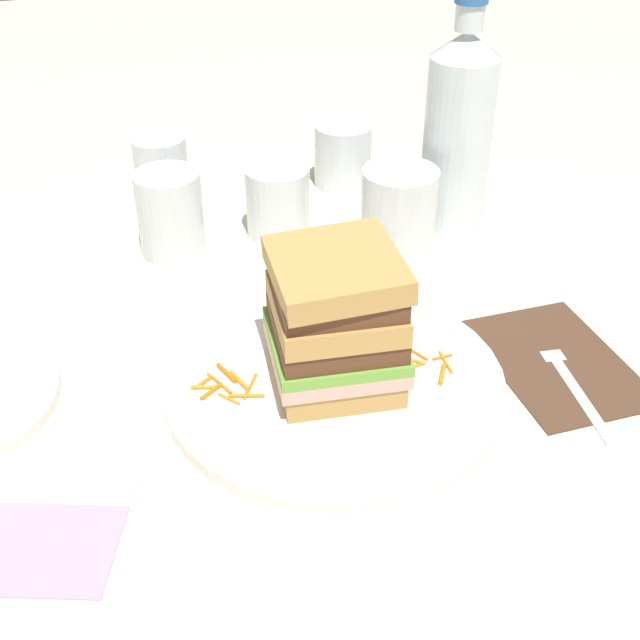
# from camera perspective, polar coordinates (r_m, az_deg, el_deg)

# --- Properties ---
(ground_plane) EXTENTS (3.00, 3.00, 0.00)m
(ground_plane) POSITION_cam_1_polar(r_m,az_deg,el_deg) (0.72, 0.74, -4.13)
(ground_plane) COLOR beige
(main_plate) EXTENTS (0.30, 0.30, 0.01)m
(main_plate) POSITION_cam_1_polar(r_m,az_deg,el_deg) (0.70, 0.64, -4.45)
(main_plate) COLOR white
(main_plate) RESTS_ON ground_plane
(sandwich) EXTENTS (0.11, 0.12, 0.12)m
(sandwich) POSITION_cam_1_polar(r_m,az_deg,el_deg) (0.66, 0.73, -0.12)
(sandwich) COLOR tan
(sandwich) RESTS_ON main_plate
(carrot_shred_0) EXTENTS (0.02, 0.01, 0.00)m
(carrot_shred_0) POSITION_cam_1_polar(r_m,az_deg,el_deg) (0.69, -8.25, -4.84)
(carrot_shred_0) COLOR orange
(carrot_shred_0) RESTS_ON main_plate
(carrot_shred_1) EXTENTS (0.02, 0.02, 0.00)m
(carrot_shred_1) POSITION_cam_1_polar(r_m,az_deg,el_deg) (0.69, -7.77, -5.07)
(carrot_shred_1) COLOR orange
(carrot_shred_1) RESTS_ON main_plate
(carrot_shred_2) EXTENTS (0.02, 0.03, 0.00)m
(carrot_shred_2) POSITION_cam_1_polar(r_m,az_deg,el_deg) (0.69, -4.97, -4.71)
(carrot_shred_2) COLOR orange
(carrot_shred_2) RESTS_ON main_plate
(carrot_shred_3) EXTENTS (0.02, 0.01, 0.00)m
(carrot_shred_3) POSITION_cam_1_polar(r_m,az_deg,el_deg) (0.70, -8.35, -4.44)
(carrot_shred_3) COLOR orange
(carrot_shred_3) RESTS_ON main_plate
(carrot_shred_4) EXTENTS (0.01, 0.02, 0.00)m
(carrot_shred_4) POSITION_cam_1_polar(r_m,az_deg,el_deg) (0.70, -7.44, -4.18)
(carrot_shred_4) COLOR orange
(carrot_shred_4) RESTS_ON main_plate
(carrot_shred_5) EXTENTS (0.02, 0.02, 0.00)m
(carrot_shred_5) POSITION_cam_1_polar(r_m,az_deg,el_deg) (0.68, -6.46, -5.56)
(carrot_shred_5) COLOR orange
(carrot_shred_5) RESTS_ON main_plate
(carrot_shred_6) EXTENTS (0.01, 0.03, 0.00)m
(carrot_shred_6) POSITION_cam_1_polar(r_m,az_deg,el_deg) (0.70, -6.63, -3.75)
(carrot_shred_6) COLOR orange
(carrot_shred_6) RESTS_ON main_plate
(carrot_shred_7) EXTENTS (0.02, 0.03, 0.00)m
(carrot_shred_7) POSITION_cam_1_polar(r_m,az_deg,el_deg) (0.69, -7.04, -4.53)
(carrot_shred_7) COLOR orange
(carrot_shred_7) RESTS_ON main_plate
(carrot_shred_8) EXTENTS (0.01, 0.03, 0.00)m
(carrot_shred_8) POSITION_cam_1_polar(r_m,az_deg,el_deg) (0.69, -5.73, -4.24)
(carrot_shred_8) COLOR orange
(carrot_shred_8) RESTS_ON main_plate
(carrot_shred_9) EXTENTS (0.03, 0.01, 0.00)m
(carrot_shred_9) POSITION_cam_1_polar(r_m,az_deg,el_deg) (0.68, -5.24, -5.36)
(carrot_shred_9) COLOR orange
(carrot_shred_9) RESTS_ON main_plate
(carrot_shred_10) EXTENTS (0.02, 0.00, 0.00)m
(carrot_shred_10) POSITION_cam_1_polar(r_m,az_deg,el_deg) (0.71, 6.53, -3.30)
(carrot_shred_10) COLOR orange
(carrot_shred_10) RESTS_ON main_plate
(carrot_shred_11) EXTENTS (0.00, 0.03, 0.00)m
(carrot_shred_11) POSITION_cam_1_polar(r_m,az_deg,el_deg) (0.72, 8.90, -2.94)
(carrot_shred_11) COLOR orange
(carrot_shred_11) RESTS_ON main_plate
(carrot_shred_12) EXTENTS (0.02, 0.00, 0.00)m
(carrot_shred_12) POSITION_cam_1_polar(r_m,az_deg,el_deg) (0.73, 8.65, -2.61)
(carrot_shred_12) COLOR orange
(carrot_shred_12) RESTS_ON main_plate
(carrot_shred_13) EXTENTS (0.02, 0.03, 0.00)m
(carrot_shred_13) POSITION_cam_1_polar(r_m,az_deg,el_deg) (0.73, 6.68, -2.17)
(carrot_shred_13) COLOR orange
(carrot_shred_13) RESTS_ON main_plate
(carrot_shred_14) EXTENTS (0.02, 0.02, 0.00)m
(carrot_shred_14) POSITION_cam_1_polar(r_m,az_deg,el_deg) (0.72, 6.36, -2.76)
(carrot_shred_14) COLOR orange
(carrot_shred_14) RESTS_ON main_plate
(carrot_shred_15) EXTENTS (0.02, 0.03, 0.00)m
(carrot_shred_15) POSITION_cam_1_polar(r_m,az_deg,el_deg) (0.71, 8.65, -3.80)
(carrot_shred_15) COLOR orange
(carrot_shred_15) RESTS_ON main_plate
(carrot_shred_16) EXTENTS (0.01, 0.02, 0.00)m
(carrot_shred_16) POSITION_cam_1_polar(r_m,az_deg,el_deg) (0.70, 6.34, -3.88)
(carrot_shred_16) COLOR orange
(carrot_shred_16) RESTS_ON main_plate
(napkin_dark) EXTENTS (0.12, 0.17, 0.00)m
(napkin_dark) POSITION_cam_1_polar(r_m,az_deg,el_deg) (0.76, 16.42, -2.80)
(napkin_dark) COLOR #4C3323
(napkin_dark) RESTS_ON ground_plane
(fork) EXTENTS (0.03, 0.17, 0.00)m
(fork) POSITION_cam_1_polar(r_m,az_deg,el_deg) (0.75, 17.13, -3.64)
(fork) COLOR silver
(fork) RESTS_ON napkin_dark
(knife) EXTENTS (0.03, 0.20, 0.00)m
(knife) POSITION_cam_1_polar(r_m,az_deg,el_deg) (0.70, -14.02, -6.18)
(knife) COLOR silver
(knife) RESTS_ON ground_plane
(juice_glass) EXTENTS (0.08, 0.08, 0.09)m
(juice_glass) POSITION_cam_1_polar(r_m,az_deg,el_deg) (0.89, 5.57, 7.50)
(juice_glass) COLOR white
(juice_glass) RESTS_ON ground_plane
(water_bottle) EXTENTS (0.08, 0.08, 0.26)m
(water_bottle) POSITION_cam_1_polar(r_m,az_deg,el_deg) (0.93, 9.76, 13.16)
(water_bottle) COLOR silver
(water_bottle) RESTS_ON ground_plane
(empty_tumbler_0) EXTENTS (0.07, 0.07, 0.09)m
(empty_tumbler_0) POSITION_cam_1_polar(r_m,az_deg,el_deg) (0.89, -10.55, 7.43)
(empty_tumbler_0) COLOR silver
(empty_tumbler_0) RESTS_ON ground_plane
(empty_tumbler_1) EXTENTS (0.07, 0.07, 0.08)m
(empty_tumbler_1) POSITION_cam_1_polar(r_m,az_deg,el_deg) (0.92, -3.00, 8.40)
(empty_tumbler_1) COLOR silver
(empty_tumbler_1) RESTS_ON ground_plane
(empty_tumbler_2) EXTENTS (0.07, 0.07, 0.08)m
(empty_tumbler_2) POSITION_cam_1_polar(r_m,az_deg,el_deg) (1.04, 1.64, 11.60)
(empty_tumbler_2) COLOR silver
(empty_tumbler_2) RESTS_ON ground_plane
(empty_tumbler_3) EXTENTS (0.06, 0.06, 0.10)m
(empty_tumbler_3) POSITION_cam_1_polar(r_m,az_deg,el_deg) (0.98, -11.08, 9.93)
(empty_tumbler_3) COLOR silver
(empty_tumbler_3) RESTS_ON ground_plane
(napkin_pink) EXTENTS (0.12, 0.11, 0.00)m
(napkin_pink) POSITION_cam_1_polar(r_m,az_deg,el_deg) (0.61, -18.91, -15.03)
(napkin_pink) COLOR pink
(napkin_pink) RESTS_ON ground_plane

